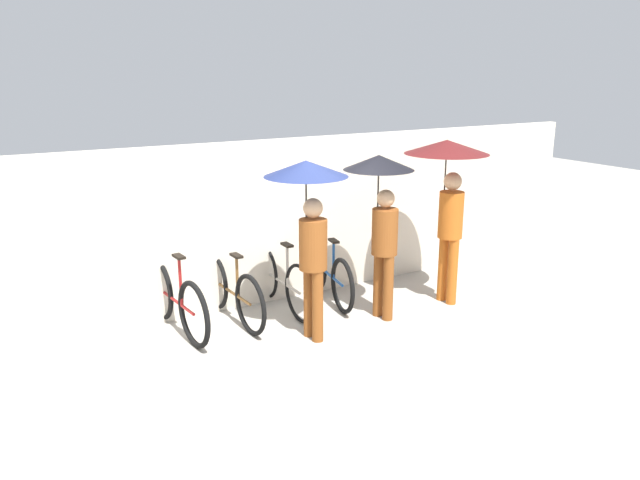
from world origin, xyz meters
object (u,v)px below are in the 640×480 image
at_px(parked_bicycle_3, 329,273).
at_px(pedestrian_trailing, 448,174).
at_px(parked_bicycle_2, 281,280).
at_px(parked_bicycle_0, 176,300).
at_px(parked_bicycle_1, 231,291).
at_px(pedestrian_center, 381,197).
at_px(pedestrian_leading, 309,203).

relative_size(parked_bicycle_3, pedestrian_trailing, 0.78).
bearing_deg(parked_bicycle_2, parked_bicycle_0, 91.22).
bearing_deg(parked_bicycle_2, parked_bicycle_1, 92.48).
distance_m(parked_bicycle_0, pedestrian_center, 2.74).
bearing_deg(pedestrian_center, parked_bicycle_3, 101.10).
bearing_deg(parked_bicycle_2, parked_bicycle_3, -91.81).
bearing_deg(parked_bicycle_0, parked_bicycle_2, -93.98).
height_order(parked_bicycle_0, pedestrian_center, pedestrian_center).
bearing_deg(pedestrian_trailing, pedestrian_center, 178.19).
distance_m(parked_bicycle_1, pedestrian_trailing, 3.14).
relative_size(parked_bicycle_0, pedestrian_center, 0.88).
distance_m(parked_bicycle_1, pedestrian_center, 2.17).
distance_m(parked_bicycle_2, pedestrian_trailing, 2.56).
relative_size(parked_bicycle_1, pedestrian_leading, 0.85).
bearing_deg(parked_bicycle_2, pedestrian_leading, 173.89).
height_order(parked_bicycle_0, pedestrian_leading, pedestrian_leading).
bearing_deg(parked_bicycle_3, pedestrian_trailing, -110.13).
bearing_deg(parked_bicycle_3, parked_bicycle_0, 100.18).
bearing_deg(pedestrian_trailing, parked_bicycle_2, 155.22).
height_order(pedestrian_center, pedestrian_trailing, pedestrian_trailing).
bearing_deg(parked_bicycle_3, pedestrian_center, -152.23).
bearing_deg(parked_bicycle_0, parked_bicycle_1, -95.24).
bearing_deg(parked_bicycle_2, pedestrian_trailing, -111.28).
relative_size(parked_bicycle_2, parked_bicycle_3, 1.04).
bearing_deg(parked_bicycle_3, parked_bicycle_2, 98.16).
distance_m(pedestrian_leading, pedestrian_trailing, 2.14).
distance_m(parked_bicycle_1, parked_bicycle_2, 0.70).
height_order(parked_bicycle_1, pedestrian_trailing, pedestrian_trailing).
bearing_deg(pedestrian_center, parked_bicycle_1, 147.87).
bearing_deg(pedestrian_leading, parked_bicycle_0, 142.21).
height_order(pedestrian_leading, pedestrian_center, pedestrian_leading).
relative_size(pedestrian_leading, pedestrian_trailing, 0.96).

